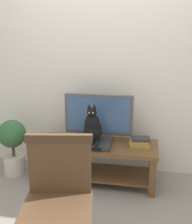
{
  "coord_description": "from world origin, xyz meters",
  "views": [
    {
      "loc": [
        0.5,
        -2.27,
        1.6
      ],
      "look_at": [
        -0.01,
        0.44,
        0.84
      ],
      "focal_mm": 42.97,
      "sensor_mm": 36.0,
      "label": 1
    }
  ],
  "objects_px": {
    "media_box": "(93,143)",
    "cat": "(93,127)",
    "tv": "(99,117)",
    "book_stack": "(140,142)",
    "potted_plant": "(13,143)",
    "wooden_chair": "(58,195)",
    "tv_stand": "(97,155)"
  },
  "relations": [
    {
      "from": "media_box",
      "to": "cat",
      "type": "bearing_deg",
      "value": -85.4
    },
    {
      "from": "tv",
      "to": "book_stack",
      "type": "relative_size",
      "value": 3.47
    },
    {
      "from": "media_box",
      "to": "potted_plant",
      "type": "relative_size",
      "value": 0.6
    },
    {
      "from": "cat",
      "to": "potted_plant",
      "type": "relative_size",
      "value": 0.63
    },
    {
      "from": "book_stack",
      "to": "wooden_chair",
      "type": "bearing_deg",
      "value": -113.29
    },
    {
      "from": "media_box",
      "to": "cat",
      "type": "distance_m",
      "value": 0.19
    },
    {
      "from": "cat",
      "to": "book_stack",
      "type": "xyz_separation_m",
      "value": [
        0.51,
        0.09,
        -0.17
      ]
    },
    {
      "from": "tv_stand",
      "to": "book_stack",
      "type": "height_order",
      "value": "book_stack"
    },
    {
      "from": "media_box",
      "to": "book_stack",
      "type": "bearing_deg",
      "value": 8.29
    },
    {
      "from": "book_stack",
      "to": "potted_plant",
      "type": "xyz_separation_m",
      "value": [
        -1.49,
        -0.01,
        -0.12
      ]
    },
    {
      "from": "tv",
      "to": "tv_stand",
      "type": "bearing_deg",
      "value": -90.02
    },
    {
      "from": "tv",
      "to": "potted_plant",
      "type": "bearing_deg",
      "value": -173.39
    },
    {
      "from": "media_box",
      "to": "wooden_chair",
      "type": "distance_m",
      "value": 1.15
    },
    {
      "from": "tv_stand",
      "to": "book_stack",
      "type": "relative_size",
      "value": 6.02
    },
    {
      "from": "cat",
      "to": "tv_stand",
      "type": "bearing_deg",
      "value": 69.97
    },
    {
      "from": "tv_stand",
      "to": "wooden_chair",
      "type": "height_order",
      "value": "wooden_chair"
    },
    {
      "from": "tv",
      "to": "book_stack",
      "type": "xyz_separation_m",
      "value": [
        0.48,
        -0.11,
        -0.23
      ]
    },
    {
      "from": "media_box",
      "to": "book_stack",
      "type": "xyz_separation_m",
      "value": [
        0.51,
        0.07,
        0.02
      ]
    },
    {
      "from": "media_box",
      "to": "book_stack",
      "type": "distance_m",
      "value": 0.51
    },
    {
      "from": "tv",
      "to": "potted_plant",
      "type": "distance_m",
      "value": 1.08
    },
    {
      "from": "book_stack",
      "to": "potted_plant",
      "type": "relative_size",
      "value": 0.33
    },
    {
      "from": "media_box",
      "to": "book_stack",
      "type": "relative_size",
      "value": 1.81
    },
    {
      "from": "media_box",
      "to": "potted_plant",
      "type": "bearing_deg",
      "value": 176.42
    },
    {
      "from": "tv_stand",
      "to": "media_box",
      "type": "bearing_deg",
      "value": -114.46
    },
    {
      "from": "tv_stand",
      "to": "cat",
      "type": "xyz_separation_m",
      "value": [
        -0.03,
        -0.08,
        0.36
      ]
    },
    {
      "from": "media_box",
      "to": "tv_stand",
      "type": "bearing_deg",
      "value": 65.54
    },
    {
      "from": "tv_stand",
      "to": "book_stack",
      "type": "bearing_deg",
      "value": 0.5
    },
    {
      "from": "book_stack",
      "to": "tv_stand",
      "type": "bearing_deg",
      "value": -179.5
    },
    {
      "from": "tv",
      "to": "cat",
      "type": "xyz_separation_m",
      "value": [
        -0.03,
        -0.19,
        -0.06
      ]
    },
    {
      "from": "tv",
      "to": "cat",
      "type": "bearing_deg",
      "value": -99.0
    },
    {
      "from": "wooden_chair",
      "to": "book_stack",
      "type": "relative_size",
      "value": 4.3
    },
    {
      "from": "cat",
      "to": "book_stack",
      "type": "distance_m",
      "value": 0.54
    }
  ]
}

